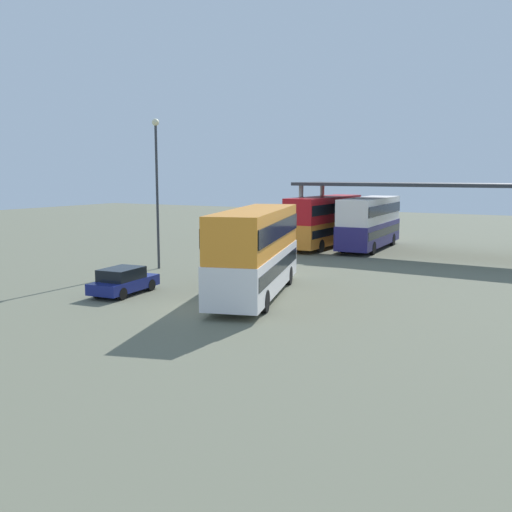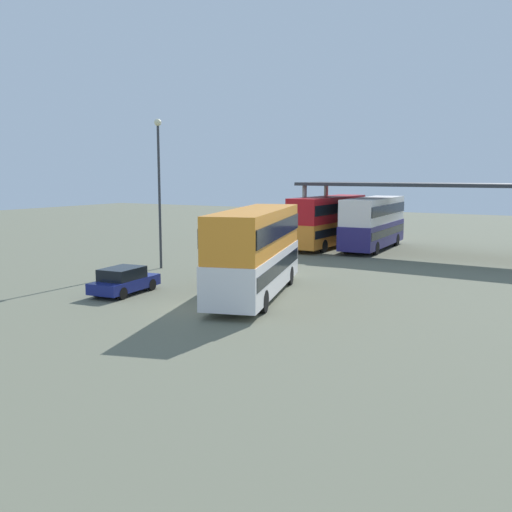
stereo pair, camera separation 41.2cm
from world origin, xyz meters
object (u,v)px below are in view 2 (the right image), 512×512
double_decker_main (256,249)px  parked_hatchback (124,281)px  double_decker_near_canopy (328,219)px  double_decker_mid_row (373,221)px  lamppost_tall (159,178)px

double_decker_main → parked_hatchback: (-6.03, -2.85, -1.67)m
double_decker_main → double_decker_near_canopy: 20.20m
parked_hatchback → double_decker_mid_row: double_decker_mid_row is taller
double_decker_main → parked_hatchback: size_ratio=2.69×
parked_hatchback → lamppost_tall: lamppost_tall is taller
double_decker_main → lamppost_tall: lamppost_tall is taller
parked_hatchback → double_decker_mid_row: size_ratio=0.39×
double_decker_main → lamppost_tall: 11.00m
double_decker_near_canopy → double_decker_main: bearing=-166.2°
parked_hatchback → lamppost_tall: bearing=20.5°
double_decker_mid_row → double_decker_near_canopy: bearing=95.2°
double_decker_main → lamppost_tall: (-9.52, 4.35, 3.41)m
double_decker_mid_row → lamppost_tall: bearing=148.6°
lamppost_tall → double_decker_mid_row: bearing=61.2°
parked_hatchback → double_decker_near_canopy: size_ratio=0.38×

